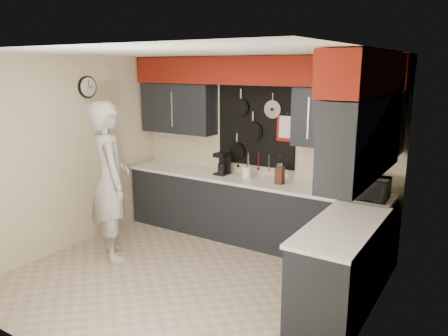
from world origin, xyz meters
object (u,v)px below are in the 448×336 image
Objects in this scene: coffee_maker at (223,163)px; person at (110,182)px; knife_block at (280,176)px; utensil_crock at (247,172)px; microwave at (367,188)px.

person reaches higher than coffee_maker.
utensil_crock is at bearing 173.77° from knife_block.
coffee_maker is at bearing 175.42° from microwave.
coffee_maker reaches higher than microwave.
microwave is 1.70m from utensil_crock.
microwave is at bearing -3.81° from knife_block.
microwave is 1.51× the size of coffee_maker.
microwave is at bearing -3.58° from utensil_crock.
microwave is at bearing -120.63° from person.
person is at bearing -156.25° from microwave.
coffee_maker is 1.66m from person.
knife_block is 1.41× the size of utensil_crock.
knife_block is at bearing -5.25° from utensil_crock.
utensil_crock is 0.08× the size of person.
knife_block is 0.94m from coffee_maker.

